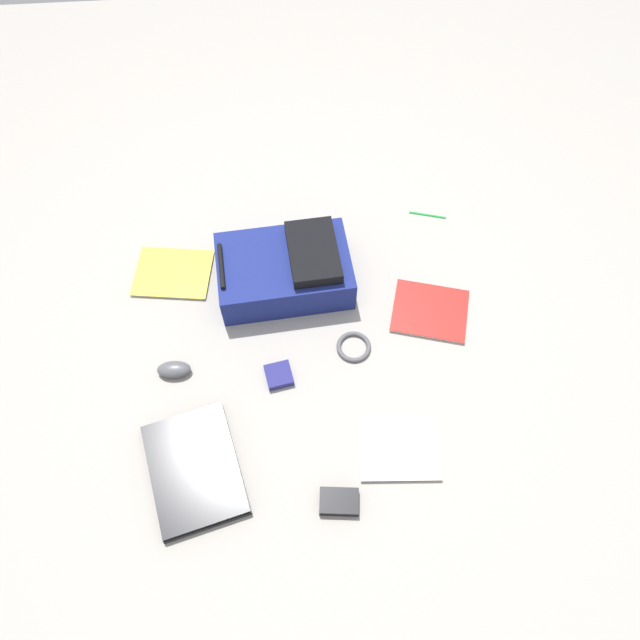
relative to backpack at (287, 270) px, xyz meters
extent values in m
plane|color=gray|center=(-0.21, -0.06, -0.08)|extent=(3.87, 3.87, 0.00)
cube|color=navy|center=(0.00, 0.01, -0.01)|extent=(0.33, 0.47, 0.13)
cube|color=black|center=(0.01, -0.09, 0.08)|extent=(0.26, 0.18, 0.04)
cylinder|color=black|center=(-0.02, 0.21, 0.07)|extent=(0.18, 0.03, 0.02)
cube|color=black|center=(-0.65, 0.30, -0.07)|extent=(0.40, 0.33, 0.02)
cube|color=black|center=(-0.65, 0.30, -0.05)|extent=(0.40, 0.33, 0.01)
cube|color=silver|center=(0.06, 0.40, -0.07)|extent=(0.23, 0.28, 0.01)
cube|color=yellow|center=(0.06, 0.40, -0.06)|extent=(0.24, 0.29, 0.00)
cube|color=silver|center=(-0.63, -0.30, -0.07)|extent=(0.20, 0.24, 0.01)
cube|color=silver|center=(-0.63, -0.30, -0.06)|extent=(0.21, 0.25, 0.00)
cube|color=silver|center=(-0.16, -0.48, -0.07)|extent=(0.26, 0.29, 0.01)
cube|color=red|center=(-0.16, -0.48, -0.06)|extent=(0.27, 0.30, 0.00)
ellipsoid|color=#4C4C51|center=(-0.32, 0.38, -0.05)|extent=(0.06, 0.11, 0.04)
torus|color=#4C4C51|center=(-0.28, -0.20, -0.07)|extent=(0.11, 0.11, 0.02)
cube|color=black|center=(-0.77, -0.11, -0.06)|extent=(0.09, 0.12, 0.03)
cylinder|color=#198C33|center=(0.26, -0.54, -0.07)|extent=(0.05, 0.13, 0.01)
cube|color=navy|center=(-0.36, 0.05, -0.06)|extent=(0.10, 0.10, 0.03)
camera|label=1|loc=(-1.18, -0.02, 1.67)|focal=33.68mm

